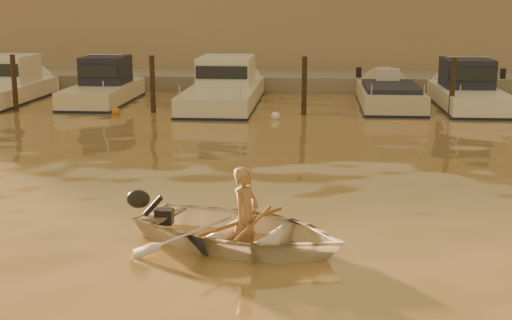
# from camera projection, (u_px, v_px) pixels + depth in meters

# --- Properties ---
(ground_plane) EXTENTS (160.00, 160.00, 0.00)m
(ground_plane) POSITION_uv_depth(u_px,v_px,m) (299.00, 252.00, 11.25)
(ground_plane) COLOR olive
(ground_plane) RESTS_ON ground
(dinghy) EXTENTS (4.30, 3.74, 0.74)m
(dinghy) POSITION_uv_depth(u_px,v_px,m) (240.00, 231.00, 11.50)
(dinghy) COLOR silver
(dinghy) RESTS_ON ground_plane
(person) EXTENTS (0.58, 0.69, 1.62)m
(person) POSITION_uv_depth(u_px,v_px,m) (245.00, 217.00, 11.40)
(person) COLOR #A37C51
(person) RESTS_ON dinghy
(outboard_motor) EXTENTS (0.98, 0.71, 0.70)m
(outboard_motor) POSITION_uv_depth(u_px,v_px,m) (163.00, 216.00, 12.17)
(outboard_motor) COLOR black
(outboard_motor) RESTS_ON dinghy
(oar_port) EXTENTS (0.44, 2.08, 0.13)m
(oar_port) POSITION_uv_depth(u_px,v_px,m) (254.00, 223.00, 11.35)
(oar_port) COLOR brown
(oar_port) RESTS_ON dinghy
(oar_starboard) EXTENTS (1.18, 1.81, 0.13)m
(oar_starboard) POSITION_uv_depth(u_px,v_px,m) (243.00, 221.00, 11.44)
(oar_starboard) COLOR brown
(oar_starboard) RESTS_ON dinghy
(moored_boat_0) EXTENTS (2.06, 6.62, 1.75)m
(moored_boat_0) POSITION_uv_depth(u_px,v_px,m) (6.00, 86.00, 27.65)
(moored_boat_0) COLOR white
(moored_boat_0) RESTS_ON ground_plane
(moored_boat_1) EXTENTS (2.01, 6.06, 1.75)m
(moored_boat_1) POSITION_uv_depth(u_px,v_px,m) (103.00, 87.00, 27.33)
(moored_boat_1) COLOR beige
(moored_boat_1) RESTS_ON ground_plane
(moored_boat_2) EXTENTS (2.51, 8.32, 1.75)m
(moored_boat_2) POSITION_uv_depth(u_px,v_px,m) (224.00, 88.00, 26.93)
(moored_boat_2) COLOR silver
(moored_boat_2) RESTS_ON ground_plane
(moored_boat_3) EXTENTS (2.17, 6.22, 0.95)m
(moored_boat_3) POSITION_uv_depth(u_px,v_px,m) (389.00, 100.00, 26.50)
(moored_boat_3) COLOR beige
(moored_boat_3) RESTS_ON ground_plane
(moored_boat_4) EXTENTS (2.15, 6.67, 1.75)m
(moored_boat_4) POSITION_uv_depth(u_px,v_px,m) (469.00, 91.00, 26.17)
(moored_boat_4) COLOR white
(moored_boat_4) RESTS_ON ground_plane
(piling_0) EXTENTS (0.18, 0.18, 2.20)m
(piling_0) POSITION_uv_depth(u_px,v_px,m) (15.00, 86.00, 25.34)
(piling_0) COLOR #2D2319
(piling_0) RESTS_ON ground_plane
(piling_1) EXTENTS (0.18, 0.18, 2.20)m
(piling_1) POSITION_uv_depth(u_px,v_px,m) (153.00, 87.00, 24.92)
(piling_1) COLOR #2D2319
(piling_1) RESTS_ON ground_plane
(piling_2) EXTENTS (0.18, 0.18, 2.20)m
(piling_2) POSITION_uv_depth(u_px,v_px,m) (304.00, 89.00, 24.48)
(piling_2) COLOR #2D2319
(piling_2) RESTS_ON ground_plane
(piling_3) EXTENTS (0.18, 0.18, 2.20)m
(piling_3) POSITION_uv_depth(u_px,v_px,m) (452.00, 90.00, 24.06)
(piling_3) COLOR #2D2319
(piling_3) RESTS_ON ground_plane
(fender_b) EXTENTS (0.30, 0.30, 0.30)m
(fender_b) POSITION_uv_depth(u_px,v_px,m) (116.00, 112.00, 24.65)
(fender_b) COLOR orange
(fender_b) RESTS_ON ground_plane
(fender_c) EXTENTS (0.30, 0.30, 0.30)m
(fender_c) POSITION_uv_depth(u_px,v_px,m) (275.00, 116.00, 23.72)
(fender_c) COLOR white
(fender_c) RESTS_ON ground_plane
(fender_d) EXTENTS (0.30, 0.30, 0.30)m
(fender_d) POSITION_uv_depth(u_px,v_px,m) (423.00, 112.00, 24.54)
(fender_d) COLOR orange
(fender_d) RESTS_ON ground_plane
(quay) EXTENTS (52.00, 4.00, 1.00)m
(quay) POSITION_uv_depth(u_px,v_px,m) (312.00, 84.00, 32.11)
(quay) COLOR gray
(quay) RESTS_ON ground_plane
(waterfront_building) EXTENTS (46.00, 7.00, 4.80)m
(waterfront_building) POSITION_uv_depth(u_px,v_px,m) (314.00, 29.00, 36.96)
(waterfront_building) COLOR #9E8466
(waterfront_building) RESTS_ON quay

